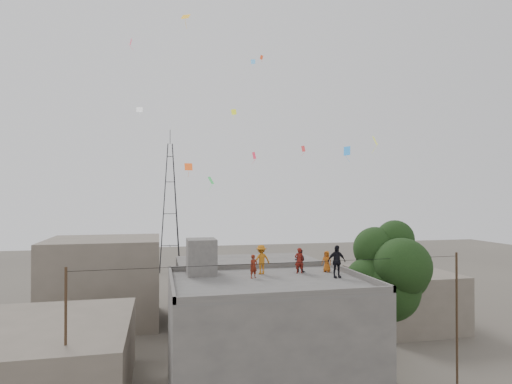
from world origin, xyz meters
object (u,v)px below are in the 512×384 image
Objects in this scene: transmission_tower at (170,207)px; person_red_adult at (299,261)px; stair_head_box at (201,257)px; person_dark_adult at (337,261)px; tree at (390,273)px.

transmission_tower reaches higher than person_red_adult.
stair_head_box is 7.50m from person_dark_adult.
stair_head_box is at bearing 169.26° from tree.
transmission_tower is 40.81m from person_dark_adult.
person_red_adult is at bearing -80.68° from transmission_tower.
tree is (10.57, -2.00, -1.00)m from stair_head_box.
transmission_tower is at bearing 91.23° from stair_head_box.
person_red_adult is (6.28, -38.28, -2.24)m from transmission_tower.
transmission_tower is at bearing 100.40° from person_dark_adult.
person_dark_adult is at bearing -78.92° from transmission_tower.
tree is 6.25× the size of person_red_adult.
tree is 5.19× the size of person_dark_adult.
transmission_tower is at bearing 106.09° from tree.
stair_head_box is 5.56m from person_red_adult.
person_dark_adult is (1.55, -1.72, 0.15)m from person_red_adult.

